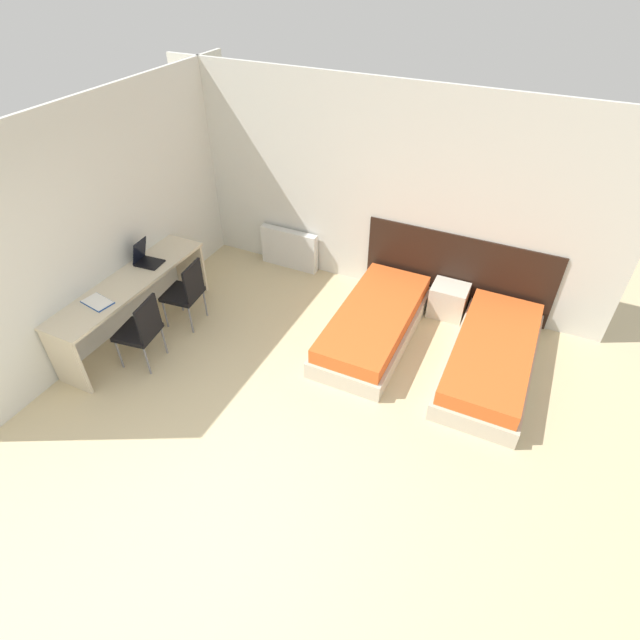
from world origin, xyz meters
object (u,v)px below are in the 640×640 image
(nightstand, at_px, (448,300))
(chair_near_laptop, at_px, (186,291))
(chair_near_notebook, at_px, (141,329))
(bed_near_door, at_px, (491,358))
(bed_near_window, at_px, (374,324))
(laptop, at_px, (146,259))

(nightstand, xyz_separation_m, chair_near_laptop, (-2.89, -1.57, 0.28))
(nightstand, xyz_separation_m, chair_near_notebook, (-2.89, -2.37, 0.28))
(bed_near_door, bearing_deg, chair_near_laptop, -168.34)
(bed_near_window, bearing_deg, chair_near_laptop, -161.28)
(chair_near_laptop, relative_size, chair_near_notebook, 1.00)
(chair_near_laptop, bearing_deg, bed_near_door, 5.02)
(bed_near_window, height_order, chair_near_laptop, chair_near_laptop)
(laptop, bearing_deg, bed_near_window, 10.30)
(nightstand, distance_m, laptop, 3.81)
(bed_near_door, xyz_separation_m, chair_near_laptop, (-3.59, -0.74, 0.30))
(bed_near_window, relative_size, laptop, 6.23)
(nightstand, bearing_deg, bed_near_door, -49.75)
(bed_near_door, bearing_deg, chair_near_notebook, -156.73)
(nightstand, relative_size, chair_near_notebook, 0.51)
(chair_near_notebook, distance_m, laptop, 1.00)
(chair_near_notebook, relative_size, laptop, 2.70)
(chair_near_laptop, distance_m, laptop, 0.62)
(bed_near_window, bearing_deg, chair_near_notebook, -144.76)
(bed_near_door, xyz_separation_m, laptop, (-4.11, -0.75, 0.63))
(bed_near_window, relative_size, bed_near_door, 1.00)
(bed_near_door, xyz_separation_m, nightstand, (-0.70, 0.83, 0.02))
(chair_near_laptop, bearing_deg, bed_near_window, 12.08)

